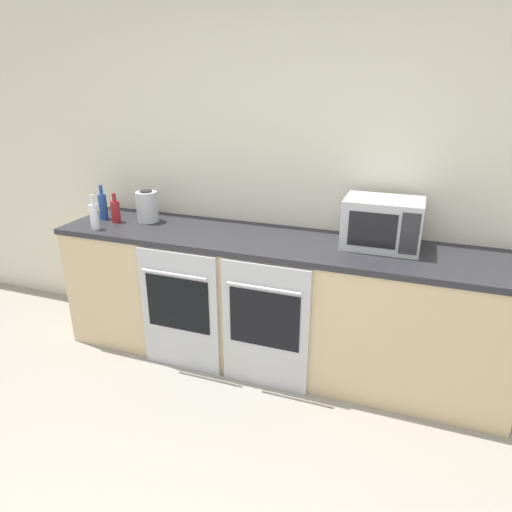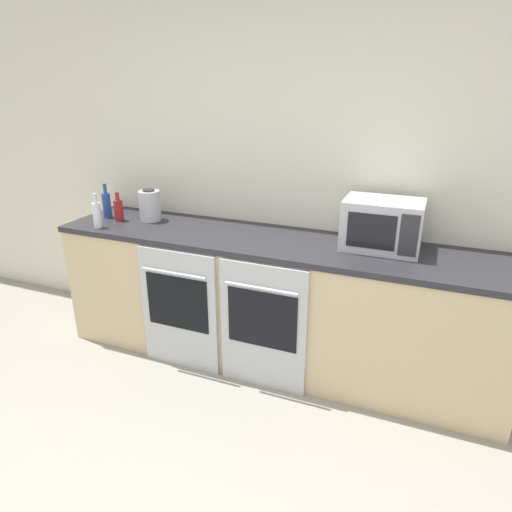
{
  "view_description": "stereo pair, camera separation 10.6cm",
  "coord_description": "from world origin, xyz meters",
  "px_view_note": "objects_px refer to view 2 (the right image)",
  "views": [
    {
      "loc": [
        0.88,
        -0.97,
        1.95
      ],
      "look_at": [
        -0.13,
        1.81,
        0.8
      ],
      "focal_mm": 32.0,
      "sensor_mm": 36.0,
      "label": 1
    },
    {
      "loc": [
        0.98,
        -0.93,
        1.95
      ],
      "look_at": [
        -0.13,
        1.81,
        0.8
      ],
      "focal_mm": 32.0,
      "sensor_mm": 36.0,
      "label": 2
    }
  ],
  "objects_px": {
    "bottle_clear": "(97,214)",
    "bottle_red": "(119,209)",
    "microwave": "(382,225)",
    "oven_right": "(263,327)",
    "bottle_blue": "(107,204)",
    "oven_left": "(179,310)",
    "kettle": "(150,205)"
  },
  "relations": [
    {
      "from": "oven_right",
      "to": "bottle_clear",
      "type": "distance_m",
      "value": 1.46
    },
    {
      "from": "oven_right",
      "to": "bottle_red",
      "type": "bearing_deg",
      "value": 166.58
    },
    {
      "from": "microwave",
      "to": "bottle_blue",
      "type": "distance_m",
      "value": 2.07
    },
    {
      "from": "microwave",
      "to": "bottle_red",
      "type": "distance_m",
      "value": 1.94
    },
    {
      "from": "microwave",
      "to": "kettle",
      "type": "bearing_deg",
      "value": -179.38
    },
    {
      "from": "bottle_clear",
      "to": "kettle",
      "type": "height_order",
      "value": "bottle_clear"
    },
    {
      "from": "oven_right",
      "to": "bottle_blue",
      "type": "relative_size",
      "value": 3.35
    },
    {
      "from": "bottle_clear",
      "to": "bottle_red",
      "type": "bearing_deg",
      "value": 80.64
    },
    {
      "from": "microwave",
      "to": "bottle_clear",
      "type": "bearing_deg",
      "value": -170.83
    },
    {
      "from": "oven_left",
      "to": "microwave",
      "type": "height_order",
      "value": "microwave"
    },
    {
      "from": "microwave",
      "to": "bottle_clear",
      "type": "distance_m",
      "value": 1.99
    },
    {
      "from": "microwave",
      "to": "bottle_blue",
      "type": "xyz_separation_m",
      "value": [
        -2.07,
        -0.08,
        -0.05
      ]
    },
    {
      "from": "oven_left",
      "to": "kettle",
      "type": "bearing_deg",
      "value": 138.28
    },
    {
      "from": "oven_right",
      "to": "kettle",
      "type": "bearing_deg",
      "value": 159.38
    },
    {
      "from": "oven_right",
      "to": "microwave",
      "type": "distance_m",
      "value": 1.0
    },
    {
      "from": "oven_left",
      "to": "bottle_red",
      "type": "xyz_separation_m",
      "value": [
        -0.67,
        0.31,
        0.57
      ]
    },
    {
      "from": "microwave",
      "to": "bottle_red",
      "type": "xyz_separation_m",
      "value": [
        -1.93,
        -0.12,
        -0.07
      ]
    },
    {
      "from": "oven_left",
      "to": "microwave",
      "type": "xyz_separation_m",
      "value": [
        1.26,
        0.42,
        0.64
      ]
    },
    {
      "from": "bottle_clear",
      "to": "bottle_red",
      "type": "relative_size",
      "value": 1.14
    },
    {
      "from": "microwave",
      "to": "bottle_clear",
      "type": "xyz_separation_m",
      "value": [
        -1.96,
        -0.32,
        -0.06
      ]
    },
    {
      "from": "oven_left",
      "to": "bottle_red",
      "type": "relative_size",
      "value": 4.01
    },
    {
      "from": "microwave",
      "to": "kettle",
      "type": "distance_m",
      "value": 1.72
    },
    {
      "from": "microwave",
      "to": "bottle_blue",
      "type": "height_order",
      "value": "microwave"
    },
    {
      "from": "oven_left",
      "to": "bottle_red",
      "type": "distance_m",
      "value": 0.93
    },
    {
      "from": "oven_right",
      "to": "bottle_red",
      "type": "distance_m",
      "value": 1.45
    },
    {
      "from": "bottle_clear",
      "to": "bottle_blue",
      "type": "bearing_deg",
      "value": 114.08
    },
    {
      "from": "oven_right",
      "to": "kettle",
      "type": "relative_size",
      "value": 3.72
    },
    {
      "from": "microwave",
      "to": "bottle_red",
      "type": "relative_size",
      "value": 2.17
    },
    {
      "from": "microwave",
      "to": "kettle",
      "type": "relative_size",
      "value": 2.01
    },
    {
      "from": "microwave",
      "to": "bottle_blue",
      "type": "relative_size",
      "value": 1.81
    },
    {
      "from": "bottle_clear",
      "to": "bottle_blue",
      "type": "relative_size",
      "value": 0.95
    },
    {
      "from": "oven_left",
      "to": "bottle_blue",
      "type": "relative_size",
      "value": 3.35
    }
  ]
}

